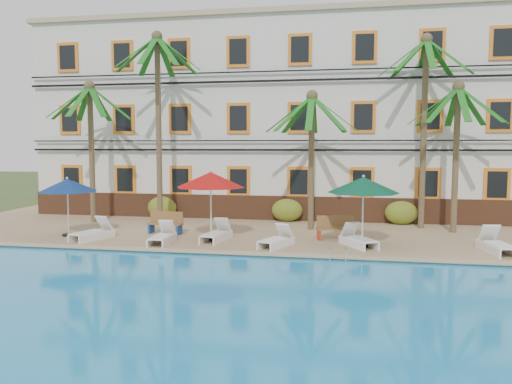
% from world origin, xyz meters
% --- Properties ---
extents(ground, '(100.00, 100.00, 0.00)m').
position_xyz_m(ground, '(0.00, 0.00, 0.00)').
color(ground, '#384C23').
rests_on(ground, ground).
extents(pool_deck, '(30.00, 12.00, 0.25)m').
position_xyz_m(pool_deck, '(0.00, 5.00, 0.12)').
color(pool_deck, tan).
rests_on(pool_deck, ground).
extents(swimming_pool, '(26.00, 12.00, 0.20)m').
position_xyz_m(swimming_pool, '(0.00, -7.00, 0.10)').
color(swimming_pool, '#1B8ED1').
rests_on(swimming_pool, ground).
extents(pool_coping, '(30.00, 0.35, 0.06)m').
position_xyz_m(pool_coping, '(0.00, -0.90, 0.28)').
color(pool_coping, tan).
rests_on(pool_coping, pool_deck).
extents(hotel_building, '(25.40, 6.44, 10.22)m').
position_xyz_m(hotel_building, '(0.00, 9.98, 5.37)').
color(hotel_building, silver).
rests_on(hotel_building, pool_deck).
extents(palm_a, '(3.97, 3.97, 6.70)m').
position_xyz_m(palm_a, '(-8.18, 4.81, 4.59)').
color(palm_a, brown).
rests_on(palm_a, pool_deck).
extents(palm_b, '(3.97, 3.97, 8.83)m').
position_xyz_m(palm_b, '(-4.77, 4.72, 5.83)').
color(palm_b, brown).
rests_on(palm_b, pool_deck).
extents(palm_c, '(3.97, 3.97, 6.04)m').
position_xyz_m(palm_c, '(2.26, 4.50, 4.19)').
color(palm_c, brown).
rests_on(palm_c, pool_deck).
extents(palm_d, '(3.97, 3.97, 8.48)m').
position_xyz_m(palm_d, '(7.06, 5.70, 5.63)').
color(palm_d, brown).
rests_on(palm_d, pool_deck).
extents(palm_e, '(3.97, 3.97, 6.33)m').
position_xyz_m(palm_e, '(8.26, 4.84, 4.38)').
color(palm_e, brown).
rests_on(palm_e, pool_deck).
extents(shrub_left, '(1.50, 0.90, 1.10)m').
position_xyz_m(shrub_left, '(-5.39, 6.60, 0.80)').
color(shrub_left, '#1F5D1A').
rests_on(shrub_left, pool_deck).
extents(shrub_mid, '(1.50, 0.90, 1.10)m').
position_xyz_m(shrub_mid, '(0.97, 6.60, 0.80)').
color(shrub_mid, '#1F5D1A').
rests_on(shrub_mid, pool_deck).
extents(shrub_right, '(1.50, 0.90, 1.10)m').
position_xyz_m(shrub_right, '(6.30, 6.60, 0.80)').
color(shrub_right, '#1F5D1A').
rests_on(shrub_right, pool_deck).
extents(umbrella_blue, '(2.40, 2.40, 2.41)m').
position_xyz_m(umbrella_blue, '(-7.36, 1.24, 2.30)').
color(umbrella_blue, black).
rests_on(umbrella_blue, pool_deck).
extents(umbrella_red, '(2.73, 2.73, 2.73)m').
position_xyz_m(umbrella_red, '(-1.42, 1.47, 2.58)').
color(umbrella_red, black).
rests_on(umbrella_red, pool_deck).
extents(umbrella_green, '(2.61, 2.61, 2.61)m').
position_xyz_m(umbrella_green, '(4.36, 1.17, 2.48)').
color(umbrella_green, black).
rests_on(umbrella_green, pool_deck).
extents(lounger_a, '(1.22, 1.96, 0.87)m').
position_xyz_m(lounger_a, '(-5.99, 0.66, 0.53)').
color(lounger_a, white).
rests_on(lounger_a, pool_deck).
extents(lounger_b, '(0.72, 1.79, 0.83)m').
position_xyz_m(lounger_b, '(-3.00, 0.37, 0.52)').
color(lounger_b, white).
rests_on(lounger_b, pool_deck).
extents(lounger_c, '(0.94, 1.88, 0.85)m').
position_xyz_m(lounger_c, '(-1.14, 1.24, 0.53)').
color(lounger_c, white).
rests_on(lounger_c, pool_deck).
extents(lounger_d, '(1.23, 1.80, 0.80)m').
position_xyz_m(lounger_d, '(1.30, 0.53, 0.51)').
color(lounger_d, white).
rests_on(lounger_d, pool_deck).
extents(lounger_e, '(1.44, 1.86, 0.84)m').
position_xyz_m(lounger_e, '(4.20, 1.11, 0.52)').
color(lounger_e, white).
rests_on(lounger_e, pool_deck).
extents(lounger_f, '(0.95, 2.00, 0.91)m').
position_xyz_m(lounger_f, '(8.85, 0.81, 0.54)').
color(lounger_f, white).
rests_on(lounger_f, pool_deck).
extents(bench_left, '(1.55, 0.68, 0.93)m').
position_xyz_m(bench_left, '(-3.61, 2.36, 0.72)').
color(bench_left, olive).
rests_on(bench_left, pool_deck).
extents(bench_right, '(1.57, 0.80, 0.93)m').
position_xyz_m(bench_right, '(3.36, 2.33, 0.72)').
color(bench_right, olive).
rests_on(bench_right, pool_deck).
extents(pool_ladder, '(0.54, 0.74, 0.74)m').
position_xyz_m(pool_ladder, '(3.52, -1.00, 0.25)').
color(pool_ladder, silver).
rests_on(pool_ladder, ground).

